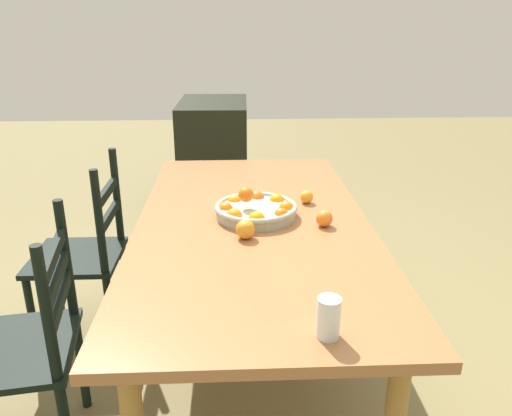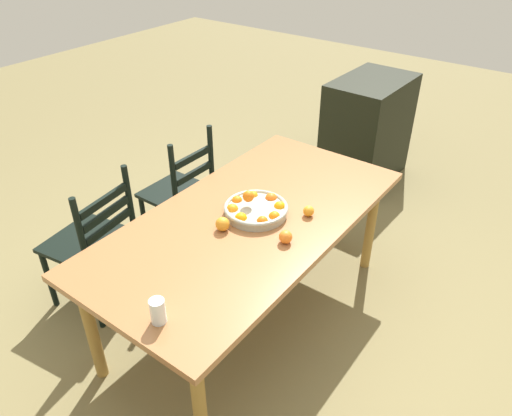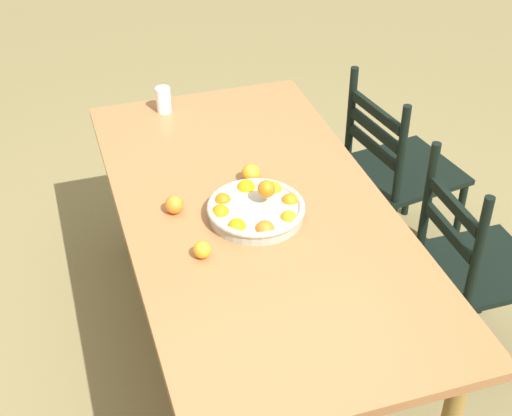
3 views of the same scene
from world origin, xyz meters
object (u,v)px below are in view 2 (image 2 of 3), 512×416
(orange_loose_0, at_px, (286,237))
(drinking_glass, at_px, (158,311))
(chair_by_cabinet, at_px, (94,243))
(fruit_bowl, at_px, (256,209))
(cabinet, at_px, (367,130))
(orange_loose_2, at_px, (223,224))
(dining_table, at_px, (249,227))
(chair_near_window, at_px, (181,195))
(orange_loose_1, at_px, (309,211))

(orange_loose_0, relative_size, drinking_glass, 0.59)
(chair_by_cabinet, distance_m, fruit_bowl, 1.02)
(cabinet, height_order, drinking_glass, cabinet)
(cabinet, bearing_deg, orange_loose_2, -173.60)
(dining_table, distance_m, chair_near_window, 0.87)
(orange_loose_1, bearing_deg, drinking_glass, 175.18)
(fruit_bowl, height_order, drinking_glass, fruit_bowl)
(drinking_glass, bearing_deg, cabinet, 7.94)
(orange_loose_2, bearing_deg, chair_near_window, 59.93)
(chair_by_cabinet, distance_m, drinking_glass, 1.11)
(fruit_bowl, bearing_deg, orange_loose_1, -56.21)
(orange_loose_2, distance_m, drinking_glass, 0.68)
(fruit_bowl, xyz_separation_m, orange_loose_2, (-0.22, 0.05, 0.00))
(dining_table, height_order, drinking_glass, drinking_glass)
(orange_loose_1, bearing_deg, cabinet, 15.00)
(dining_table, xyz_separation_m, cabinet, (2.00, 0.23, -0.20))
(chair_by_cabinet, relative_size, fruit_bowl, 2.60)
(orange_loose_1, height_order, drinking_glass, drinking_glass)
(chair_near_window, bearing_deg, chair_by_cabinet, -2.16)
(cabinet, relative_size, drinking_glass, 7.86)
(orange_loose_0, distance_m, drinking_glass, 0.77)
(chair_near_window, distance_m, chair_by_cabinet, 0.71)
(dining_table, bearing_deg, chair_by_cabinet, 118.77)
(chair_by_cabinet, bearing_deg, cabinet, 157.76)
(chair_by_cabinet, relative_size, drinking_glass, 7.93)
(fruit_bowl, bearing_deg, orange_loose_2, 167.09)
(chair_by_cabinet, distance_m, orange_loose_1, 1.30)
(orange_loose_2, bearing_deg, orange_loose_1, -37.20)
(chair_near_window, height_order, orange_loose_2, chair_near_window)
(orange_loose_1, relative_size, drinking_glass, 0.52)
(chair_by_cabinet, bearing_deg, orange_loose_2, 100.52)
(dining_table, distance_m, chair_by_cabinet, 0.96)
(chair_near_window, distance_m, drinking_glass, 1.50)
(cabinet, bearing_deg, drinking_glass, -170.69)
(chair_near_window, relative_size, drinking_glass, 8.08)
(orange_loose_0, relative_size, orange_loose_1, 1.14)
(orange_loose_0, height_order, drinking_glass, drinking_glass)
(cabinet, distance_m, drinking_glass, 2.88)
(dining_table, relative_size, orange_loose_0, 27.97)
(orange_loose_0, distance_m, orange_loose_1, 0.28)
(chair_by_cabinet, height_order, orange_loose_0, chair_by_cabinet)
(cabinet, bearing_deg, chair_by_cabinet, 167.71)
(orange_loose_1, height_order, orange_loose_2, orange_loose_2)
(chair_by_cabinet, relative_size, orange_loose_0, 13.39)
(dining_table, bearing_deg, drinking_glass, -168.72)
(cabinet, bearing_deg, chair_near_window, 163.29)
(chair_near_window, height_order, drinking_glass, chair_near_window)
(orange_loose_2, xyz_separation_m, drinking_glass, (-0.65, -0.20, 0.02))
(drinking_glass, bearing_deg, chair_near_window, 41.43)
(orange_loose_2, bearing_deg, dining_table, -11.60)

